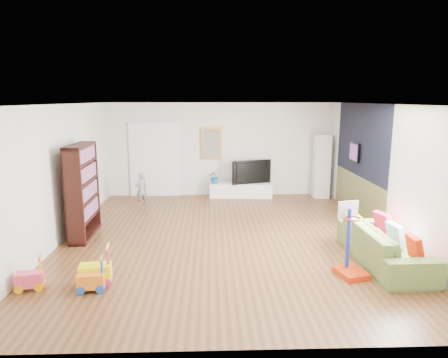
{
  "coord_description": "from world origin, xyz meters",
  "views": [
    {
      "loc": [
        -0.27,
        -7.8,
        2.8
      ],
      "look_at": [
        0.0,
        0.4,
        1.15
      ],
      "focal_mm": 32.0,
      "sensor_mm": 36.0,
      "label": 1
    }
  ],
  "objects_px": {
    "media_console": "(241,190)",
    "sofa": "(384,245)",
    "basketball_hoop": "(353,240)",
    "bookshelf": "(83,191)"
  },
  "relations": [
    {
      "from": "media_console",
      "to": "sofa",
      "type": "distance_m",
      "value": 5.25
    },
    {
      "from": "media_console",
      "to": "basketball_hoop",
      "type": "distance_m",
      "value": 5.49
    },
    {
      "from": "media_console",
      "to": "sofa",
      "type": "xyz_separation_m",
      "value": [
        2.12,
        -4.8,
        0.12
      ]
    },
    {
      "from": "basketball_hoop",
      "to": "bookshelf",
      "type": "bearing_deg",
      "value": 142.02
    },
    {
      "from": "bookshelf",
      "to": "sofa",
      "type": "height_order",
      "value": "bookshelf"
    },
    {
      "from": "media_console",
      "to": "bookshelf",
      "type": "relative_size",
      "value": 0.93
    },
    {
      "from": "bookshelf",
      "to": "basketball_hoop",
      "type": "bearing_deg",
      "value": -25.26
    },
    {
      "from": "bookshelf",
      "to": "sofa",
      "type": "relative_size",
      "value": 0.85
    },
    {
      "from": "media_console",
      "to": "bookshelf",
      "type": "distance_m",
      "value": 4.79
    },
    {
      "from": "bookshelf",
      "to": "sofa",
      "type": "distance_m",
      "value": 5.86
    }
  ]
}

